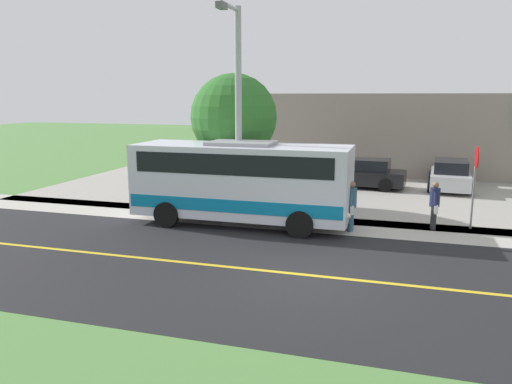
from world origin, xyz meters
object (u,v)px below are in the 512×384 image
at_px(street_light_pole, 237,106).
at_px(parked_car_far, 450,175).
at_px(pedestrian_waiting, 352,204).
at_px(commercial_building, 399,131).
at_px(shuttle_bus_front, 242,179).
at_px(stop_sign, 475,173).
at_px(tree_curbside, 234,118).
at_px(pedestrian_with_bags, 435,204).
at_px(parked_car_near, 361,174).

distance_m(street_light_pole, parked_car_far, 12.60).
relative_size(pedestrian_waiting, commercial_building, 0.11).
xyz_separation_m(shuttle_bus_front, stop_sign, (-1.56, 7.87, 0.33)).
relative_size(street_light_pole, tree_curbside, 1.39).
distance_m(shuttle_bus_front, street_light_pole, 2.60).
bearing_deg(shuttle_bus_front, tree_curbside, -156.05).
bearing_deg(stop_sign, pedestrian_waiting, -69.65).
bearing_deg(parked_car_far, tree_curbside, -54.38).
height_order(shuttle_bus_front, commercial_building, commercial_building).
relative_size(shuttle_bus_front, street_light_pole, 1.03).
xyz_separation_m(stop_sign, parked_car_far, (-7.80, -0.07, -1.28)).
bearing_deg(street_light_pole, pedestrian_with_bags, 96.81).
relative_size(pedestrian_with_bags, stop_sign, 0.58).
xyz_separation_m(shuttle_bus_front, parked_car_far, (-9.36, 7.80, -0.95)).
bearing_deg(commercial_building, shuttle_bus_front, -17.18).
xyz_separation_m(shuttle_bus_front, pedestrian_waiting, (-0.08, 3.89, -0.70)).
xyz_separation_m(parked_car_far, tree_curbside, (6.50, -9.07, 2.98)).
xyz_separation_m(pedestrian_with_bags, commercial_building, (-15.71, -1.40, 1.45)).
bearing_deg(parked_car_near, parked_car_far, 100.61).
bearing_deg(commercial_building, parked_car_far, 19.06).
xyz_separation_m(shuttle_bus_front, street_light_pole, (-0.33, -0.26, 2.56)).
distance_m(shuttle_bus_front, parked_car_far, 12.23).
distance_m(pedestrian_with_bags, parked_car_far, 8.30).
height_order(stop_sign, street_light_pole, street_light_pole).
distance_m(parked_car_near, commercial_building, 8.63).
distance_m(stop_sign, street_light_pole, 8.52).
bearing_deg(stop_sign, parked_car_near, -148.20).
relative_size(parked_car_far, commercial_building, 0.28).
bearing_deg(shuttle_bus_front, commercial_building, 162.82).
bearing_deg(parked_car_near, pedestrian_with_bags, 22.55).
height_order(stop_sign, parked_car_near, stop_sign).
relative_size(street_light_pole, parked_car_far, 1.68).
bearing_deg(shuttle_bus_front, stop_sign, 101.22).
height_order(tree_curbside, commercial_building, tree_curbside).
relative_size(tree_curbside, commercial_building, 0.34).
height_order(shuttle_bus_front, street_light_pole, street_light_pole).
distance_m(pedestrian_waiting, street_light_pole, 5.29).
height_order(street_light_pole, parked_car_far, street_light_pole).
bearing_deg(pedestrian_waiting, pedestrian_with_bags, 111.46).
relative_size(pedestrian_with_bags, commercial_building, 0.10).
bearing_deg(pedestrian_with_bags, parked_car_near, -157.45).
bearing_deg(parked_car_near, shuttle_bus_front, -22.42).
xyz_separation_m(pedestrian_waiting, parked_car_far, (-9.28, 3.91, -0.24)).
bearing_deg(shuttle_bus_front, parked_car_far, 140.19).
distance_m(pedestrian_waiting, parked_car_near, 8.49).
distance_m(parked_car_far, commercial_building, 8.10).
bearing_deg(parked_car_far, parked_car_near, -79.39).
height_order(shuttle_bus_front, pedestrian_with_bags, shuttle_bus_front).
relative_size(pedestrian_waiting, parked_car_far, 0.38).
xyz_separation_m(pedestrian_waiting, stop_sign, (-1.48, 3.98, 1.03)).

